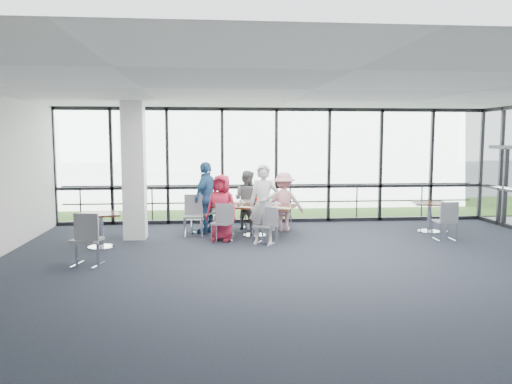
{
  "coord_description": "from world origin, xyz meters",
  "views": [
    {
      "loc": [
        -1.84,
        -8.8,
        2.32
      ],
      "look_at": [
        -0.77,
        2.75,
        1.1
      ],
      "focal_mm": 35.0,
      "sensor_mm": 36.0,
      "label": 1
    }
  ],
  "objects": [
    {
      "name": "hangar_main",
      "position": [
        4.0,
        32.0,
        3.0
      ],
      "size": [
        24.0,
        10.0,
        6.0
      ],
      "primitive_type": "cube",
      "color": "silver",
      "rests_on": "ground"
    },
    {
      "name": "chair_main_end",
      "position": [
        -2.0,
        3.63,
        0.49
      ],
      "size": [
        0.66,
        0.66,
        0.98
      ],
      "primitive_type": null,
      "rotation": [
        0.0,
        0.0,
        -2.16
      ],
      "color": "gray",
      "rests_on": "ground"
    },
    {
      "name": "condiment_caddy",
      "position": [
        -0.75,
        3.12,
        0.77
      ],
      "size": [
        0.1,
        0.07,
        0.04
      ],
      "primitive_type": "cube",
      "color": "black",
      "rests_on": "main_table"
    },
    {
      "name": "chair_spare_la",
      "position": [
        -4.11,
        0.45,
        0.49
      ],
      "size": [
        0.58,
        0.58,
        0.98
      ],
      "primitive_type": null,
      "rotation": [
        0.0,
        0.0,
        -0.24
      ],
      "color": "gray",
      "rests_on": "ground"
    },
    {
      "name": "chair_main_nr",
      "position": [
        -0.65,
        2.04,
        0.41
      ],
      "size": [
        0.56,
        0.56,
        0.83
      ],
      "primitive_type": null,
      "rotation": [
        0.0,
        0.0,
        -0.56
      ],
      "color": "gray",
      "rests_on": "ground"
    },
    {
      "name": "plate_fr",
      "position": [
        -0.22,
        3.24,
        0.76
      ],
      "size": [
        0.25,
        0.25,
        0.01
      ],
      "primitive_type": "cylinder",
      "color": "white",
      "rests_on": "main_table"
    },
    {
      "name": "tumbler_d",
      "position": [
        -1.43,
        3.17,
        0.82
      ],
      "size": [
        0.07,
        0.07,
        0.13
      ],
      "primitive_type": "cylinder",
      "color": "white",
      "rests_on": "main_table"
    },
    {
      "name": "ketchup_bottle",
      "position": [
        -0.72,
        3.12,
        0.84
      ],
      "size": [
        0.06,
        0.06,
        0.18
      ],
      "primitive_type": "cylinder",
      "color": "#A31D00",
      "rests_on": "main_table"
    },
    {
      "name": "green_bottle",
      "position": [
        -0.65,
        3.03,
        0.85
      ],
      "size": [
        0.05,
        0.05,
        0.2
      ],
      "primitive_type": "cylinder",
      "color": "#206C33",
      "rests_on": "main_table"
    },
    {
      "name": "tumbler_c",
      "position": [
        -0.65,
        3.27,
        0.82
      ],
      "size": [
        0.07,
        0.07,
        0.14
      ],
      "primitive_type": "cylinder",
      "color": "white",
      "rests_on": "main_table"
    },
    {
      "name": "plate_nr",
      "position": [
        -0.33,
        2.51,
        0.76
      ],
      "size": [
        0.25,
        0.25,
        0.01
      ],
      "primitive_type": "cylinder",
      "color": "white",
      "rests_on": "main_table"
    },
    {
      "name": "diner_end",
      "position": [
        -1.93,
        3.54,
        0.89
      ],
      "size": [
        1.01,
        1.19,
        1.78
      ],
      "primitive_type": "imported",
      "rotation": [
        0.0,
        0.0,
        -2.09
      ],
      "color": "#2C5F91",
      "rests_on": "ground"
    },
    {
      "name": "chair_main_fl",
      "position": [
        -0.81,
        4.02,
        0.42
      ],
      "size": [
        0.49,
        0.49,
        0.83
      ],
      "primitive_type": null,
      "rotation": [
        0.0,
        0.0,
        2.9
      ],
      "color": "gray",
      "rests_on": "ground"
    },
    {
      "name": "menu_a",
      "position": [
        -1.02,
        2.72,
        0.75
      ],
      "size": [
        0.36,
        0.34,
        0.0
      ],
      "primitive_type": "cube",
      "rotation": [
        0.0,
        0.0,
        -0.59
      ],
      "color": "silver",
      "rests_on": "main_table"
    },
    {
      "name": "ceiling",
      "position": [
        0.0,
        0.0,
        3.2
      ],
      "size": [
        12.0,
        10.0,
        0.04
      ],
      "primitive_type": "cube",
      "color": "white",
      "rests_on": "ground"
    },
    {
      "name": "guard_rail",
      "position": [
        0.0,
        5.6,
        0.5
      ],
      "size": [
        12.0,
        0.06,
        0.06
      ],
      "primitive_type": "cylinder",
      "rotation": [
        0.0,
        1.57,
        0.0
      ],
      "color": "#2D2D33",
      "rests_on": "ground"
    },
    {
      "name": "structural_column",
      "position": [
        -3.6,
        3.0,
        1.6
      ],
      "size": [
        0.5,
        0.5,
        3.2
      ],
      "primitive_type": "cube",
      "color": "white",
      "rests_on": "ground"
    },
    {
      "name": "tumbler_b",
      "position": [
        -0.61,
        2.82,
        0.82
      ],
      "size": [
        0.07,
        0.07,
        0.15
      ],
      "primitive_type": "cylinder",
      "color": "white",
      "rests_on": "main_table"
    },
    {
      "name": "exit_door",
      "position": [
        6.0,
        3.75,
        1.05
      ],
      "size": [
        0.12,
        1.6,
        2.1
      ],
      "primitive_type": "cube",
      "color": "black",
      "rests_on": "ground"
    },
    {
      "name": "diner_near_left",
      "position": [
        -1.58,
        2.59,
        0.76
      ],
      "size": [
        0.88,
        0.74,
        1.53
      ],
      "primitive_type": "imported",
      "rotation": [
        0.0,
        0.0,
        -0.4
      ],
      "color": "#BA1F3A",
      "rests_on": "ground"
    },
    {
      "name": "diner_near_right",
      "position": [
        -0.67,
        2.05,
        0.89
      ],
      "size": [
        0.77,
        0.66,
        1.79
      ],
      "primitive_type": "imported",
      "rotation": [
        0.0,
        0.0,
        -0.33
      ],
      "color": "silver",
      "rests_on": "ground"
    },
    {
      "name": "diner_far_left",
      "position": [
        -0.89,
        4.02,
        0.76
      ],
      "size": [
        0.87,
        0.81,
        1.53
      ],
      "primitive_type": "imported",
      "rotation": [
        0.0,
        0.0,
        2.51
      ],
      "color": "slate",
      "rests_on": "ground"
    },
    {
      "name": "side_table_left",
      "position": [
        -4.19,
        2.02,
        0.61
      ],
      "size": [
        0.94,
        0.94,
        0.75
      ],
      "rotation": [
        0.0,
        0.0,
        0.3
      ],
      "color": "#391B0F",
      "rests_on": "ground"
    },
    {
      "name": "plate_end",
      "position": [
        -1.48,
        3.36,
        0.76
      ],
      "size": [
        0.24,
        0.24,
        0.01
      ],
      "primitive_type": "cylinder",
      "color": "white",
      "rests_on": "main_table"
    },
    {
      "name": "chair_main_fr",
      "position": [
        -0.02,
        3.74,
        0.41
      ],
      "size": [
        0.48,
        0.48,
        0.81
      ],
      "primitive_type": null,
      "rotation": [
        0.0,
        0.0,
        2.9
      ],
      "color": "gray",
      "rests_on": "ground"
    },
    {
      "name": "chair_spare_r",
      "position": [
        3.54,
        2.12,
        0.45
      ],
      "size": [
        0.45,
        0.45,
        0.89
      ],
      "primitive_type": null,
      "rotation": [
        0.0,
        0.0,
        -0.04
      ],
      "color": "gray",
      "rests_on": "ground"
    },
    {
      "name": "diner_far_right",
      "position": [
        0.02,
        3.6,
        0.75
      ],
      "size": [
        1.05,
        0.68,
        1.49
      ],
      "primitive_type": "imported",
      "rotation": [
        0.0,
        0.0,
        2.94
      ],
      "color": "pink",
      "rests_on": "ground"
    },
    {
      "name": "curtain_wall_back",
      "position": [
        0.0,
        5.0,
        1.6
      ],
      "size": [
        12.0,
        0.1,
        3.2
      ],
      "primitive_type": "cube",
      "color": "white",
      "rests_on": "ground"
    },
    {
      "name": "floor",
      "position": [
        0.0,
        0.0,
        -0.01
      ],
      "size": [
        12.0,
        10.0,
        0.02
      ],
      "primitive_type": "cube",
      "color": "#1F222E",
      "rests_on": "ground"
    },
    {
      "name": "plate_nl",
      "position": [
        -1.43,
        2.94,
        0.76
      ],
      "size": [
        0.27,
        0.27,
        0.01
      ],
      "primitive_type": "cylinder",
      "color": "white",
      "rests_on": "main_table"
    },
    {
      "name": "apron",
      "position": [
        0.0,
        10.0,
        -0.02
      ],
      "size": [
        80.0,
        70.0,
        0.02
      ],
      "primitive_type": "cube",
      "color": "gray",
      "rests_on": "ground"
    },
    {
      "name": "menu_c",
      "position": [
        -0.52,
        3.39,
        0.75
      ],
      "size": [
        0.37,
        0.33,
        0.0
      ],
      "primitive_type": "cube",
      "rotation": [
        0.0,
        0.0,
        0.5
      ],
      "color": "silver",
      "rests_on": "main_table"
    },
    {
      "name": "wall_front",
      "position": [
        0.0,
        -5.0,
        1.6
      ],
      "size": [
        12.0,
        0.1,
        3.2
      ],
      "primitive_type": "cube",
      "color": "silver",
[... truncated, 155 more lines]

